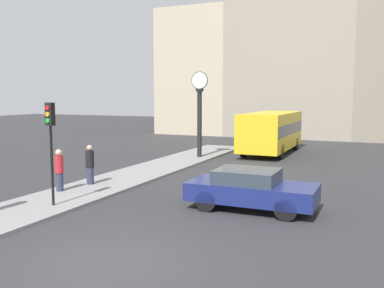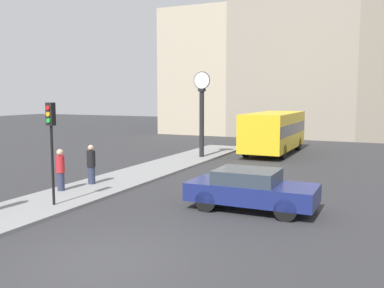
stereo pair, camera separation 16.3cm
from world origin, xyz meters
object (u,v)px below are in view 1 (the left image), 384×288
(traffic_light_near, at_px, (51,132))
(pedestrian_black_jacket, at_px, (90,165))
(bus_distant, at_px, (271,130))
(street_clock, at_px, (199,113))
(pedestrian_red_top, at_px, (59,170))
(sedan_car, at_px, (251,189))

(traffic_light_near, xyz_separation_m, pedestrian_black_jacket, (-1.01, 3.34, -1.67))
(pedestrian_black_jacket, bearing_deg, bus_distant, 71.61)
(street_clock, bearing_deg, pedestrian_red_top, -96.87)
(sedan_car, relative_size, street_clock, 0.83)
(sedan_car, height_order, pedestrian_red_top, pedestrian_red_top)
(street_clock, distance_m, pedestrian_red_top, 11.02)
(sedan_car, xyz_separation_m, bus_distant, (-2.74, 14.11, 0.83))
(pedestrian_black_jacket, bearing_deg, sedan_car, -6.40)
(pedestrian_red_top, relative_size, pedestrian_black_jacket, 0.99)
(traffic_light_near, distance_m, pedestrian_black_jacket, 3.87)
(sedan_car, xyz_separation_m, street_clock, (-6.13, 10.05, 2.06))
(pedestrian_black_jacket, bearing_deg, traffic_light_near, -73.15)
(traffic_light_near, bearing_deg, bus_distant, 78.42)
(sedan_car, relative_size, traffic_light_near, 1.22)
(bus_distant, distance_m, pedestrian_red_top, 15.58)
(bus_distant, xyz_separation_m, traffic_light_near, (-3.41, -16.65, 1.06))
(traffic_light_near, bearing_deg, street_clock, 89.94)
(bus_distant, xyz_separation_m, pedestrian_black_jacket, (-4.42, -13.31, -0.61))
(bus_distant, xyz_separation_m, street_clock, (-3.40, -4.06, 1.23))
(street_clock, height_order, pedestrian_black_jacket, street_clock)
(pedestrian_red_top, distance_m, pedestrian_black_jacket, 1.56)
(pedestrian_red_top, xyz_separation_m, pedestrian_black_jacket, (0.27, 1.54, -0.01))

